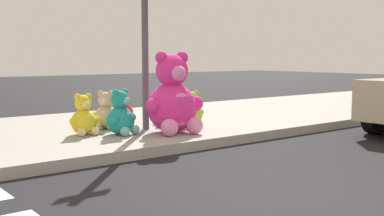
{
  "coord_description": "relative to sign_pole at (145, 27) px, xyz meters",
  "views": [
    {
      "loc": [
        -3.31,
        -2.35,
        1.37
      ],
      "look_at": [
        1.35,
        3.6,
        0.55
      ],
      "focal_mm": 45.03,
      "sensor_mm": 36.0,
      "label": 1
    }
  ],
  "objects": [
    {
      "name": "sidewalk",
      "position": [
        -1.0,
        0.8,
        -1.77
      ],
      "size": [
        28.0,
        4.4,
        0.15
      ],
      "primitive_type": "cube",
      "color": "#9E9B93",
      "rests_on": "ground_plane"
    },
    {
      "name": "sign_pole",
      "position": [
        0.0,
        0.0,
        0.0
      ],
      "size": [
        0.56,
        0.11,
        3.2
      ],
      "color": "#4C4C51",
      "rests_on": "sidewalk"
    },
    {
      "name": "plush_pink_large",
      "position": [
        0.14,
        -0.59,
        -1.18
      ],
      "size": [
        0.99,
        0.9,
        1.3
      ],
      "color": "#F22D93",
      "rests_on": "sidewalk"
    },
    {
      "name": "plush_tan",
      "position": [
        -0.51,
        0.45,
        -1.44
      ],
      "size": [
        0.45,
        0.46,
        0.64
      ],
      "color": "tan",
      "rests_on": "sidewalk"
    },
    {
      "name": "plush_yellow",
      "position": [
        -1.07,
        0.1,
        -1.44
      ],
      "size": [
        0.5,
        0.44,
        0.65
      ],
      "color": "yellow",
      "rests_on": "sidewalk"
    },
    {
      "name": "plush_brown",
      "position": [
        0.75,
        0.46,
        -1.43
      ],
      "size": [
        0.52,
        0.47,
        0.68
      ],
      "color": "olive",
      "rests_on": "sidewalk"
    },
    {
      "name": "plush_lime",
      "position": [
        0.9,
        -0.09,
        -1.45
      ],
      "size": [
        0.46,
        0.44,
        0.62
      ],
      "color": "#8CD133",
      "rests_on": "sidewalk"
    },
    {
      "name": "plush_red",
      "position": [
        0.17,
        1.04,
        -1.48
      ],
      "size": [
        0.39,
        0.4,
        0.55
      ],
      "color": "red",
      "rests_on": "sidewalk"
    },
    {
      "name": "plush_teal",
      "position": [
        -0.6,
        -0.24,
        -1.41
      ],
      "size": [
        0.53,
        0.51,
        0.71
      ],
      "color": "teal",
      "rests_on": "sidewalk"
    }
  ]
}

